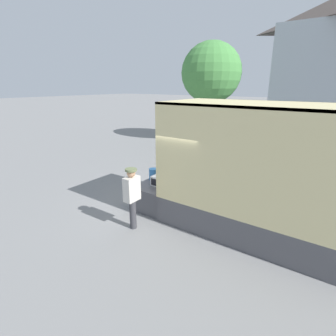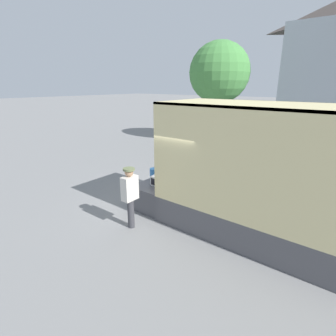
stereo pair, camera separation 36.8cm
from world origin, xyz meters
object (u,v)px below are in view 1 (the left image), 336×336
at_px(box_truck, 328,216).
at_px(microwave, 160,181).
at_px(street_tree, 211,73).
at_px(portable_generator, 171,170).
at_px(orange_bucket, 153,174).
at_px(worker_person, 132,193).

bearing_deg(box_truck, microwave, -175.01).
bearing_deg(street_tree, portable_generator, -70.29).
bearing_deg(orange_bucket, box_truck, 0.95).
bearing_deg(microwave, portable_generator, 102.86).
height_order(orange_bucket, worker_person, worker_person).
distance_m(orange_bucket, street_tree, 11.05).
relative_size(portable_generator, orange_bucket, 2.03).
height_order(portable_generator, street_tree, street_tree).
bearing_deg(microwave, worker_person, -84.74).
distance_m(box_truck, microwave, 4.49).
bearing_deg(box_truck, orange_bucket, -179.05).
bearing_deg(street_tree, worker_person, -72.40).
bearing_deg(microwave, box_truck, 4.99).
xyz_separation_m(portable_generator, street_tree, (-3.40, 9.49, 3.48)).
xyz_separation_m(box_truck, microwave, (-4.47, -0.39, 0.01)).
xyz_separation_m(box_truck, worker_person, (-4.34, -1.80, 0.14)).
height_order(worker_person, street_tree, street_tree).
relative_size(box_truck, street_tree, 1.10).
relative_size(orange_bucket, worker_person, 0.22).
relative_size(microwave, worker_person, 0.28).
xyz_separation_m(microwave, orange_bucket, (-0.52, 0.31, 0.03)).
bearing_deg(box_truck, portable_generator, 174.70).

